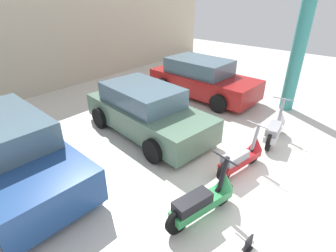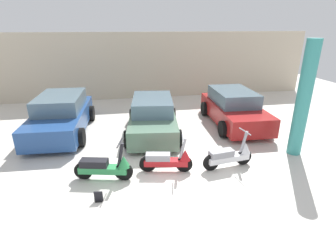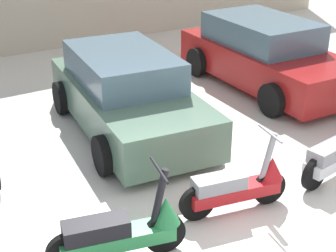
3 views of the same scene
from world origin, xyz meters
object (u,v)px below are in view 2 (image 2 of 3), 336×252
(scooter_front_right, at_px, (168,160))
(placard_near_left_scooter, at_px, (99,197))
(scooter_front_left, at_px, (106,166))
(car_rear_center, at_px, (153,117))
(car_rear_left, at_px, (61,115))
(support_column_side, at_px, (303,100))
(scooter_front_center, at_px, (230,155))
(car_rear_right, at_px, (234,108))

(scooter_front_right, bearing_deg, placard_near_left_scooter, -140.13)
(scooter_front_left, xyz_separation_m, car_rear_center, (1.63, 3.00, 0.25))
(car_rear_left, height_order, support_column_side, support_column_side)
(scooter_front_center, distance_m, car_rear_right, 3.71)
(scooter_front_left, bearing_deg, scooter_front_center, 13.41)
(car_rear_right, distance_m, support_column_side, 3.21)
(car_rear_right, height_order, placard_near_left_scooter, car_rear_right)
(scooter_front_right, bearing_deg, car_rear_center, 101.92)
(scooter_front_left, distance_m, car_rear_center, 3.42)
(car_rear_left, relative_size, car_rear_center, 1.04)
(scooter_front_left, xyz_separation_m, car_rear_right, (5.01, 3.39, 0.27))
(scooter_front_center, bearing_deg, scooter_front_left, 172.54)
(car_rear_center, relative_size, car_rear_right, 0.99)
(scooter_front_right, relative_size, placard_near_left_scooter, 5.65)
(car_rear_right, bearing_deg, car_rear_left, -89.87)
(placard_near_left_scooter, height_order, support_column_side, support_column_side)
(placard_near_left_scooter, bearing_deg, car_rear_left, 109.15)
(scooter_front_left, distance_m, car_rear_left, 4.07)
(scooter_front_center, height_order, car_rear_right, car_rear_right)
(scooter_front_left, xyz_separation_m, scooter_front_right, (1.69, 0.10, -0.02))
(scooter_front_left, distance_m, scooter_front_center, 3.47)
(car_rear_center, bearing_deg, car_rear_left, -94.22)
(scooter_front_center, xyz_separation_m, car_rear_left, (-5.21, 3.63, 0.30))
(support_column_side, bearing_deg, scooter_front_center, -168.99)
(scooter_front_right, xyz_separation_m, placard_near_left_scooter, (-1.84, -1.02, -0.25))
(scooter_front_right, height_order, scooter_front_center, scooter_front_center)
(car_rear_left, bearing_deg, scooter_front_right, 46.41)
(placard_near_left_scooter, bearing_deg, car_rear_right, 39.86)
(scooter_front_right, xyz_separation_m, scooter_front_center, (1.79, -0.07, 0.01))
(car_rear_left, relative_size, car_rear_right, 1.03)
(car_rear_left, height_order, placard_near_left_scooter, car_rear_left)
(car_rear_right, bearing_deg, scooter_front_right, -42.89)
(scooter_front_left, height_order, placard_near_left_scooter, scooter_front_left)
(scooter_front_center, relative_size, support_column_side, 0.44)
(scooter_front_right, height_order, car_rear_left, car_rear_left)
(car_rear_center, xyz_separation_m, support_column_side, (4.22, -2.50, 1.12))
(car_rear_left, distance_m, car_rear_right, 6.76)
(car_rear_left, distance_m, support_column_side, 8.30)
(scooter_front_right, distance_m, placard_near_left_scooter, 2.12)
(support_column_side, bearing_deg, scooter_front_right, -174.60)
(car_rear_right, xyz_separation_m, support_column_side, (0.84, -2.90, 1.10))
(scooter_front_left, bearing_deg, scooter_front_right, 16.34)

